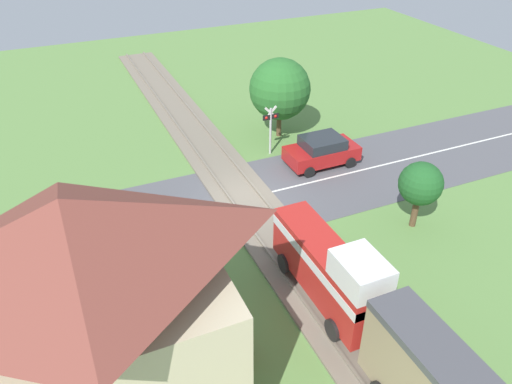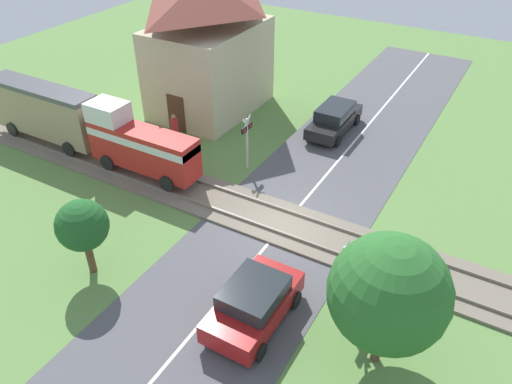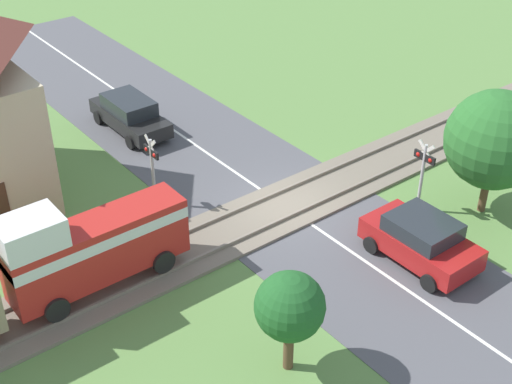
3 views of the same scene
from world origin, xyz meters
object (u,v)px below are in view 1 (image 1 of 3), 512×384
object	(u,v)px
station_building	(91,329)
pedestrian_by_station	(245,336)
train	(391,338)
car_far_side	(52,251)
car_near_crossing	(322,151)
crossing_signal_west_approach	(271,124)
crossing_signal_east_approach	(207,225)

from	to	relation	value
station_building	pedestrian_by_station	xyz separation A→B (m)	(-4.35, -0.63, -2.97)
train	car_far_side	world-z (taller)	train
station_building	pedestrian_by_station	bearing A→B (deg)	-171.70
car_near_crossing	pedestrian_by_station	xyz separation A→B (m)	(8.47, 9.75, -0.10)
car_far_side	crossing_signal_west_approach	xyz separation A→B (m)	(-11.77, -5.07, 1.01)
car_far_side	station_building	xyz separation A→B (m)	(-0.91, 7.51, 2.89)
car_near_crossing	crossing_signal_west_approach	bearing A→B (deg)	-48.18
station_building	pedestrian_by_station	distance (m)	5.30
train	station_building	size ratio (longest dim) A/B	1.66
car_near_crossing	crossing_signal_west_approach	world-z (taller)	crossing_signal_west_approach
crossing_signal_east_approach	pedestrian_by_station	size ratio (longest dim) A/B	1.77
crossing_signal_east_approach	station_building	distance (m)	7.36
car_far_side	crossing_signal_west_approach	size ratio (longest dim) A/B	1.56
crossing_signal_east_approach	pedestrian_by_station	distance (m)	4.82
pedestrian_by_station	crossing_signal_west_approach	bearing A→B (deg)	-118.62
crossing_signal_west_approach	pedestrian_by_station	size ratio (longest dim) A/B	1.77
pedestrian_by_station	car_near_crossing	bearing A→B (deg)	-130.99
car_near_crossing	crossing_signal_east_approach	size ratio (longest dim) A/B	1.35
car_near_crossing	car_far_side	distance (m)	14.03
car_far_side	station_building	world-z (taller)	station_building
crossing_signal_west_approach	station_building	bearing A→B (deg)	49.18
train	crossing_signal_east_approach	distance (m)	7.99
car_near_crossing	pedestrian_by_station	bearing A→B (deg)	49.01
station_building	pedestrian_by_station	size ratio (longest dim) A/B	4.78
train	crossing_signal_east_approach	world-z (taller)	train
crossing_signal_east_approach	car_far_side	bearing A→B (deg)	-21.19
crossing_signal_west_approach	pedestrian_by_station	bearing A→B (deg)	61.38
car_far_side	crossing_signal_east_approach	world-z (taller)	crossing_signal_east_approach
car_near_crossing	pedestrian_by_station	size ratio (longest dim) A/B	2.40
train	car_far_side	xyz separation A→B (m)	(8.71, -9.56, -1.06)
car_near_crossing	crossing_signal_west_approach	size ratio (longest dim) A/B	1.35
car_far_side	pedestrian_by_station	distance (m)	8.65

